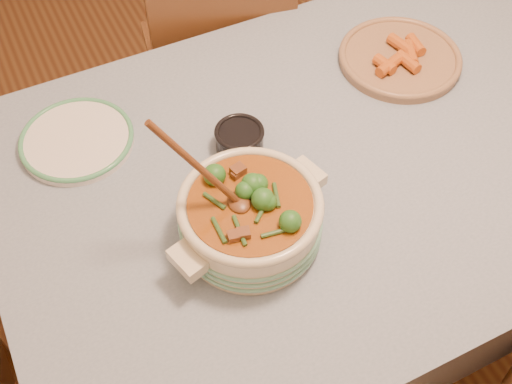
% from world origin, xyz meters
% --- Properties ---
extents(floor, '(4.50, 4.50, 0.00)m').
position_xyz_m(floor, '(0.00, 0.00, 0.00)').
color(floor, '#3F2112').
rests_on(floor, ground).
extents(dining_table, '(1.68, 1.08, 0.76)m').
position_xyz_m(dining_table, '(0.00, 0.00, 0.66)').
color(dining_table, brown).
rests_on(dining_table, floor).
extents(stew_casserole, '(0.38, 0.36, 0.35)m').
position_xyz_m(stew_casserole, '(-0.32, -0.12, 0.83)').
color(stew_casserole, beige).
rests_on(stew_casserole, dining_table).
extents(white_plate, '(0.30, 0.30, 0.02)m').
position_xyz_m(white_plate, '(-0.57, 0.30, 0.77)').
color(white_plate, silver).
rests_on(white_plate, dining_table).
extents(condiment_bowl, '(0.13, 0.13, 0.06)m').
position_xyz_m(condiment_bowl, '(-0.23, 0.11, 0.79)').
color(condiment_bowl, black).
rests_on(condiment_bowl, dining_table).
extents(fried_plate, '(0.36, 0.36, 0.05)m').
position_xyz_m(fried_plate, '(0.28, 0.20, 0.78)').
color(fried_plate, '#947052').
rests_on(fried_plate, dining_table).
extents(chair_far, '(0.50, 0.50, 0.92)m').
position_xyz_m(chair_far, '(-0.04, 0.69, 0.52)').
color(chair_far, brown).
rests_on(chair_far, floor).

